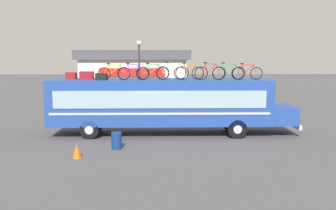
{
  "coord_description": "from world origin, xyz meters",
  "views": [
    {
      "loc": [
        0.05,
        -19.15,
        4.36
      ],
      "look_at": [
        0.43,
        0.0,
        1.62
      ],
      "focal_mm": 37.96,
      "sensor_mm": 36.0,
      "label": 1
    }
  ],
  "objects_px": {
    "rooftop_bicycle_1": "(114,73)",
    "rooftop_bicycle_4": "(172,72)",
    "bus": "(165,102)",
    "rooftop_bicycle_7": "(229,73)",
    "street_lamp": "(139,72)",
    "luggage_bag_1": "(71,76)",
    "luggage_bag_2": "(87,75)",
    "rooftop_bicycle_5": "(189,72)",
    "luggage_bag_3": "(101,77)",
    "rooftop_bicycle_3": "(153,72)",
    "rooftop_bicycle_6": "(210,73)",
    "rooftop_bicycle_8": "(247,73)",
    "rooftop_bicycle_2": "(133,73)",
    "traffic_cone": "(77,151)",
    "trash_bin": "(117,141)"
  },
  "relations": [
    {
      "from": "bus",
      "to": "street_lamp",
      "type": "bearing_deg",
      "value": 109.39
    },
    {
      "from": "traffic_cone",
      "to": "street_lamp",
      "type": "height_order",
      "value": "street_lamp"
    },
    {
      "from": "rooftop_bicycle_7",
      "to": "trash_bin",
      "type": "relative_size",
      "value": 2.24
    },
    {
      "from": "rooftop_bicycle_8",
      "to": "rooftop_bicycle_1",
      "type": "bearing_deg",
      "value": -178.98
    },
    {
      "from": "rooftop_bicycle_6",
      "to": "rooftop_bicycle_2",
      "type": "bearing_deg",
      "value": 179.29
    },
    {
      "from": "bus",
      "to": "rooftop_bicycle_6",
      "type": "distance_m",
      "value": 2.91
    },
    {
      "from": "rooftop_bicycle_2",
      "to": "traffic_cone",
      "type": "bearing_deg",
      "value": -117.06
    },
    {
      "from": "rooftop_bicycle_4",
      "to": "bus",
      "type": "bearing_deg",
      "value": 153.63
    },
    {
      "from": "rooftop_bicycle_5",
      "to": "luggage_bag_2",
      "type": "bearing_deg",
      "value": 177.49
    },
    {
      "from": "luggage_bag_2",
      "to": "rooftop_bicycle_6",
      "type": "xyz_separation_m",
      "value": [
        6.65,
        -0.72,
        0.18
      ]
    },
    {
      "from": "rooftop_bicycle_5",
      "to": "rooftop_bicycle_6",
      "type": "height_order",
      "value": "rooftop_bicycle_6"
    },
    {
      "from": "luggage_bag_1",
      "to": "rooftop_bicycle_2",
      "type": "relative_size",
      "value": 0.33
    },
    {
      "from": "street_lamp",
      "to": "luggage_bag_1",
      "type": "bearing_deg",
      "value": -127.11
    },
    {
      "from": "rooftop_bicycle_4",
      "to": "rooftop_bicycle_2",
      "type": "bearing_deg",
      "value": -175.4
    },
    {
      "from": "luggage_bag_3",
      "to": "rooftop_bicycle_4",
      "type": "xyz_separation_m",
      "value": [
        3.77,
        0.07,
        0.22
      ]
    },
    {
      "from": "luggage_bag_3",
      "to": "rooftop_bicycle_6",
      "type": "xyz_separation_m",
      "value": [
        5.75,
        -0.15,
        0.21
      ]
    },
    {
      "from": "rooftop_bicycle_1",
      "to": "rooftop_bicycle_3",
      "type": "relative_size",
      "value": 0.99
    },
    {
      "from": "rooftop_bicycle_3",
      "to": "rooftop_bicycle_8",
      "type": "distance_m",
      "value": 5.06
    },
    {
      "from": "rooftop_bicycle_6",
      "to": "rooftop_bicycle_8",
      "type": "relative_size",
      "value": 0.99
    },
    {
      "from": "rooftop_bicycle_7",
      "to": "street_lamp",
      "type": "distance_m",
      "value": 7.13
    },
    {
      "from": "rooftop_bicycle_4",
      "to": "street_lamp",
      "type": "xyz_separation_m",
      "value": [
        -2.06,
        4.97,
        -0.2
      ]
    },
    {
      "from": "luggage_bag_2",
      "to": "luggage_bag_3",
      "type": "bearing_deg",
      "value": -32.63
    },
    {
      "from": "luggage_bag_2",
      "to": "traffic_cone",
      "type": "bearing_deg",
      "value": -84.33
    },
    {
      "from": "luggage_bag_3",
      "to": "rooftop_bicycle_3",
      "type": "xyz_separation_m",
      "value": [
        2.72,
        0.37,
        0.2
      ]
    },
    {
      "from": "luggage_bag_1",
      "to": "rooftop_bicycle_7",
      "type": "xyz_separation_m",
      "value": [
        8.5,
        -0.48,
        0.2
      ]
    },
    {
      "from": "rooftop_bicycle_1",
      "to": "street_lamp",
      "type": "bearing_deg",
      "value": 78.63
    },
    {
      "from": "rooftop_bicycle_6",
      "to": "street_lamp",
      "type": "distance_m",
      "value": 6.58
    },
    {
      "from": "luggage_bag_3",
      "to": "street_lamp",
      "type": "distance_m",
      "value": 5.31
    },
    {
      "from": "bus",
      "to": "rooftop_bicycle_1",
      "type": "height_order",
      "value": "rooftop_bicycle_1"
    },
    {
      "from": "rooftop_bicycle_6",
      "to": "traffic_cone",
      "type": "xyz_separation_m",
      "value": [
        -6.17,
        -4.07,
        -3.11
      ]
    },
    {
      "from": "rooftop_bicycle_2",
      "to": "rooftop_bicycle_6",
      "type": "height_order",
      "value": "rooftop_bicycle_6"
    },
    {
      "from": "luggage_bag_3",
      "to": "trash_bin",
      "type": "bearing_deg",
      "value": -68.74
    },
    {
      "from": "rooftop_bicycle_3",
      "to": "luggage_bag_1",
      "type": "bearing_deg",
      "value": 178.34
    },
    {
      "from": "luggage_bag_1",
      "to": "luggage_bag_3",
      "type": "height_order",
      "value": "luggage_bag_1"
    },
    {
      "from": "bus",
      "to": "rooftop_bicycle_5",
      "type": "relative_size",
      "value": 8.13
    },
    {
      "from": "street_lamp",
      "to": "luggage_bag_3",
      "type": "bearing_deg",
      "value": -108.68
    },
    {
      "from": "bus",
      "to": "rooftop_bicycle_7",
      "type": "xyz_separation_m",
      "value": [
        3.39,
        -0.24,
        1.64
      ]
    },
    {
      "from": "rooftop_bicycle_4",
      "to": "rooftop_bicycle_6",
      "type": "distance_m",
      "value": 2.0
    },
    {
      "from": "rooftop_bicycle_4",
      "to": "trash_bin",
      "type": "bearing_deg",
      "value": -133.0
    },
    {
      "from": "rooftop_bicycle_3",
      "to": "trash_bin",
      "type": "relative_size",
      "value": 2.19
    },
    {
      "from": "luggage_bag_2",
      "to": "traffic_cone",
      "type": "xyz_separation_m",
      "value": [
        0.48,
        -4.79,
        -2.93
      ]
    },
    {
      "from": "rooftop_bicycle_2",
      "to": "rooftop_bicycle_8",
      "type": "xyz_separation_m",
      "value": [
        6.08,
        0.17,
        -0.01
      ]
    },
    {
      "from": "luggage_bag_2",
      "to": "rooftop_bicycle_1",
      "type": "distance_m",
      "value": 1.7
    },
    {
      "from": "rooftop_bicycle_1",
      "to": "rooftop_bicycle_4",
      "type": "relative_size",
      "value": 0.98
    },
    {
      "from": "rooftop_bicycle_4",
      "to": "rooftop_bicycle_7",
      "type": "height_order",
      "value": "rooftop_bicycle_4"
    },
    {
      "from": "luggage_bag_2",
      "to": "rooftop_bicycle_4",
      "type": "relative_size",
      "value": 0.42
    },
    {
      "from": "luggage_bag_3",
      "to": "trash_bin",
      "type": "xyz_separation_m",
      "value": [
        1.09,
        -2.8,
        -2.8
      ]
    },
    {
      "from": "luggage_bag_2",
      "to": "rooftop_bicycle_5",
      "type": "distance_m",
      "value": 5.57
    },
    {
      "from": "rooftop_bicycle_8",
      "to": "traffic_cone",
      "type": "distance_m",
      "value": 9.74
    },
    {
      "from": "luggage_bag_1",
      "to": "rooftop_bicycle_4",
      "type": "relative_size",
      "value": 0.31
    }
  ]
}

